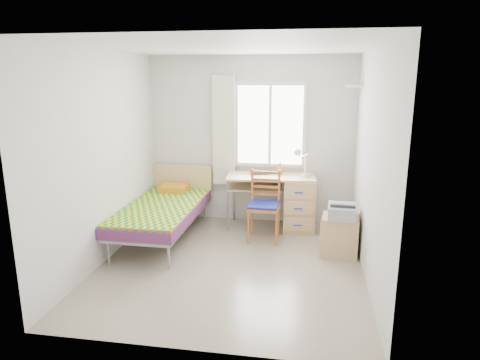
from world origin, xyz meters
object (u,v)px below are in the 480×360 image
chair (265,201)px  printer (342,211)px  desk (294,201)px  cabinet (339,235)px  bed (164,209)px

chair → printer: size_ratio=2.39×
desk → chair: bearing=-133.7°
desk → cabinet: 1.09m
cabinet → printer: (0.01, -0.04, 0.35)m
desk → chair: (-0.40, -0.49, 0.11)m
desk → printer: 1.12m
cabinet → chair: bearing=165.0°
bed → cabinet: size_ratio=4.00×
desk → bed: bearing=-163.9°
bed → chair: size_ratio=2.05×
cabinet → desk: bearing=131.5°
desk → printer: size_ratio=3.25×
desk → chair: 0.64m
cabinet → printer: bearing=-71.3°
bed → printer: (2.46, -0.22, 0.17)m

